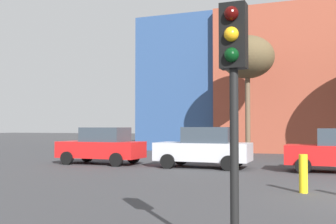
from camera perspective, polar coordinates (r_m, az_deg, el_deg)
parked_car_0 at (r=21.06m, az=-9.22°, el=-4.69°), size 4.29×2.10×1.86m
parked_car_1 at (r=18.98m, az=5.12°, el=-4.97°), size 4.34×2.13×1.88m
traffic_light_near_left at (r=5.66m, az=9.14°, el=5.61°), size 0.36×0.36×3.57m
bare_tree_0 at (r=27.07m, az=11.04°, el=7.42°), size 3.46×3.46×7.80m
bollard_yellow_0 at (r=12.36m, az=18.40°, el=-8.19°), size 0.24×0.24×1.10m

